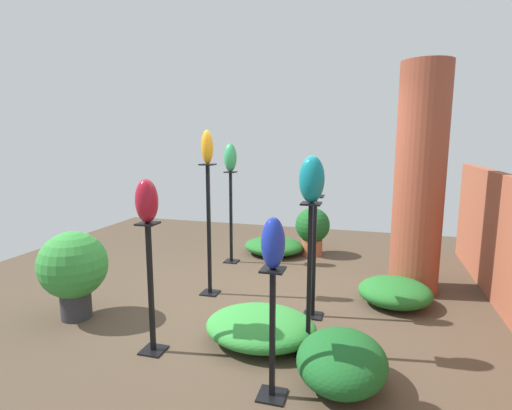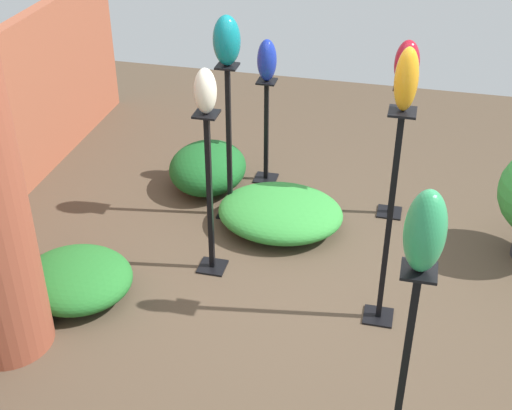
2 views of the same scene
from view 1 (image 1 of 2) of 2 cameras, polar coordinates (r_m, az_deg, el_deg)
The scene contains 20 objects.
ground_plane at distance 4.63m, azimuth -1.47°, elevation -13.80°, with size 8.00×8.00×0.00m, color #4C3D2D.
brick_pillar at distance 5.05m, azimuth 22.31°, elevation 3.26°, with size 0.57×0.57×2.69m, color brown.
pedestal_cobalt at distance 2.95m, azimuth 2.35°, elevation -18.76°, with size 0.20×0.20×0.96m.
pedestal_ruby at distance 3.58m, azimuth -14.78°, elevation -12.21°, with size 0.20×0.20×1.14m.
pedestal_jade at distance 5.90m, azimuth -3.59°, elevation -2.30°, with size 0.20×0.20×1.36m.
pedestal_amber at distance 4.69m, azimuth -6.73°, elevation -4.28°, with size 0.20×0.20×1.55m.
pedestal_teal at distance 3.43m, azimuth 7.61°, elevation -11.49°, with size 0.20×0.20×1.32m.
pedestal_ivory at distance 4.15m, azimuth 8.28°, elevation -8.08°, with size 0.20×0.20×1.27m.
art_vase_cobalt at distance 2.69m, azimuth 2.45°, elevation -5.46°, with size 0.17×0.16×0.36m, color #192D9E.
art_vase_ruby at distance 3.38m, azimuth -15.35°, elevation 0.56°, with size 0.19×0.19×0.36m, color maroon.
art_vase_jade at distance 5.78m, azimuth -3.68°, elevation 6.78°, with size 0.19×0.18×0.40m, color #2D9356.
art_vase_amber at distance 4.56m, azimuth -6.98°, elevation 8.23°, with size 0.14×0.13×0.38m, color orange.
art_vase_teal at distance 3.22m, azimuth 7.96°, elevation 3.66°, with size 0.20×0.21×0.38m, color #0F727A.
art_vase_ivory at distance 3.98m, azimuth 8.57°, elevation 3.58°, with size 0.16×0.15×0.31m, color beige.
potted_plant_front_left at distance 4.49m, azimuth -24.65°, elevation -8.15°, with size 0.68×0.68×0.91m.
potted_plant_mid_left at distance 6.37m, azimuth 8.07°, elevation -3.29°, with size 0.54×0.54×0.75m.
foliage_bed_east at distance 3.78m, azimuth 0.68°, elevation -16.97°, with size 0.85×1.01×0.28m, color #338C38.
foliage_bed_west at distance 3.23m, azimuth 12.15°, elevation -20.97°, with size 0.76×0.67×0.40m, color #195923.
foliage_bed_center at distance 6.41m, azimuth 2.57°, elevation -5.89°, with size 0.83×0.94×0.26m, color #236B28.
foliage_bed_rear at distance 4.78m, azimuth 19.21°, elevation -11.66°, with size 0.74×0.79×0.30m, color #236B28.
Camera 1 is at (4.05, 1.29, 1.83)m, focal length 28.00 mm.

